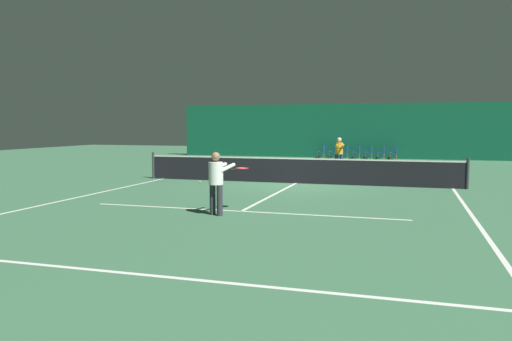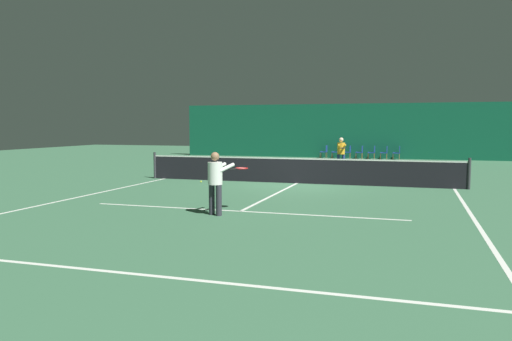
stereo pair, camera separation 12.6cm
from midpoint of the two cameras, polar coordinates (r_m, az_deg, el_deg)
The scene contains 20 objects.
ground_plane at distance 18.73m, azimuth 4.89°, elevation -1.47°, with size 60.00×60.00×0.00m, color #386647.
backdrop_curtain at distance 33.69m, azimuth 10.60°, elevation 4.47°, with size 23.00×0.12×3.59m.
court_line_baseline_far at distance 30.41m, azimuth 9.78°, elevation 1.03°, with size 11.00×0.10×0.00m.
court_line_baseline_near at distance 7.76m, azimuth -15.04°, elevation -11.16°, with size 11.00×0.10×0.00m.
court_line_service_far at distance 24.99m, azimuth 8.09°, elevation 0.17°, with size 8.25×0.10×0.00m.
court_line_service_near at distance 12.62m, azimuth -1.48°, elevation -4.67°, with size 8.25×0.10×0.00m.
court_line_sideline_left at distance 20.63m, azimuth -10.20°, elevation -0.91°, with size 0.10×23.80×0.00m.
court_line_sideline_right at distance 18.35m, azimuth 21.91°, elevation -1.96°, with size 0.10×23.80×0.00m.
court_line_centre at distance 18.73m, azimuth 4.89°, elevation -1.46°, with size 0.10×12.80×0.00m.
tennis_net at distance 18.68m, azimuth 4.90°, elevation 0.09°, with size 12.00×0.10×1.07m.
player_near at distance 12.03m, azimuth -4.24°, elevation -0.90°, with size 0.82×1.32×1.53m.
player_far at distance 24.38m, azimuth 9.85°, elevation 2.19°, with size 0.63×1.35×1.58m.
courtside_chair_0 at distance 33.39m, azimuth 7.97°, elevation 2.25°, with size 0.44×0.44×0.84m.
courtside_chair_1 at distance 33.27m, azimuth 9.28°, elevation 2.22°, with size 0.44×0.44×0.84m.
courtside_chair_2 at distance 33.17m, azimuth 10.61°, elevation 2.19°, with size 0.44×0.44×0.84m.
courtside_chair_3 at distance 33.09m, azimuth 11.94°, elevation 2.16°, with size 0.44×0.44×0.84m.
courtside_chair_4 at distance 33.02m, azimuth 13.28°, elevation 2.13°, with size 0.44×0.44×0.84m.
courtside_chair_5 at distance 32.98m, azimuth 14.63°, elevation 2.10°, with size 0.44×0.44×0.84m.
courtside_chair_6 at distance 32.95m, azimuth 15.98°, elevation 2.06°, with size 0.44×0.44×0.84m.
tennis_ball at distance 19.04m, azimuth -6.11°, elevation -1.27°, with size 0.07×0.07×0.07m.
Camera 2 is at (4.10, -18.14, 2.16)m, focal length 35.00 mm.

